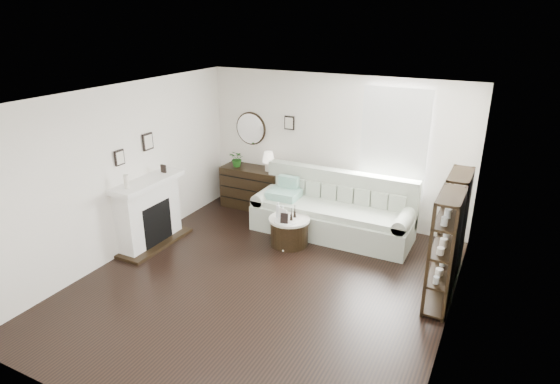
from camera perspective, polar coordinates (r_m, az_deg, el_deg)
The scene contains 18 objects.
room at distance 8.35m, azimuth 11.28°, elevation 6.10°, with size 5.50×5.50×5.50m.
fireplace at distance 8.11m, azimuth -15.62°, elevation -2.64°, with size 0.50×1.40×1.84m.
shelf_unit_far at distance 7.26m, azimuth 20.42°, elevation -3.80°, with size 0.30×0.80×1.60m.
shelf_unit_near at distance 6.45m, azimuth 19.35°, elevation -6.85°, with size 0.30×0.80×1.60m.
sofa at distance 8.32m, azimuth 6.51°, elevation -2.70°, with size 2.78×0.96×1.08m.
quilt at distance 8.43m, azimuth 0.46°, elevation -0.26°, with size 0.55×0.45×0.14m, color #268D65.
suitcase at distance 7.93m, azimuth 12.26°, elevation -5.58°, with size 0.60×0.20×0.40m, color olive.
dresser at distance 9.36m, azimuth -3.33°, elevation 0.52°, with size 1.24×0.53×0.83m.
table_lamp at distance 9.00m, azimuth -1.40°, elevation 3.75°, with size 0.24×0.24×0.38m, color beige, non-canonical shape.
potted_plant at distance 9.29m, azimuth -5.22°, elevation 4.07°, with size 0.30×0.26×0.33m, color #1C5117.
drum_table at distance 7.91m, azimuth 1.13°, elevation -4.78°, with size 0.69×0.69×0.48m.
pedestal_table at distance 7.71m, azimuth 0.75°, elevation -3.77°, with size 0.41×0.41×0.50m.
eiffel_drum at distance 7.78m, azimuth 1.81°, elevation -2.48°, with size 0.12×0.12×0.21m, color black, non-canonical shape.
bottle_drum at distance 7.76m, azimuth -0.25°, elevation -2.22°, with size 0.07×0.07×0.29m, color silver.
card_frame_drum at distance 7.65m, azimuth 0.26°, elevation -2.87°, with size 0.17×0.01×0.22m, color white.
eiffel_ped at distance 7.64m, azimuth 1.38°, elevation -2.83°, with size 0.12×0.12×0.20m, color black, non-canonical shape.
flask_ped at distance 7.69m, azimuth 0.33°, elevation -2.52°, with size 0.13×0.13×0.24m, color silver, non-canonical shape.
card_frame_ped at distance 7.57m, azimuth 0.51°, elevation -3.22°, with size 0.13×0.01×0.17m, color black.
Camera 1 is at (2.86, -5.09, 3.69)m, focal length 30.00 mm.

